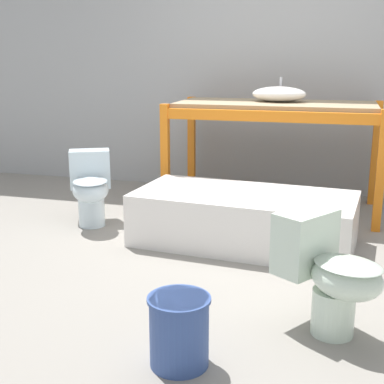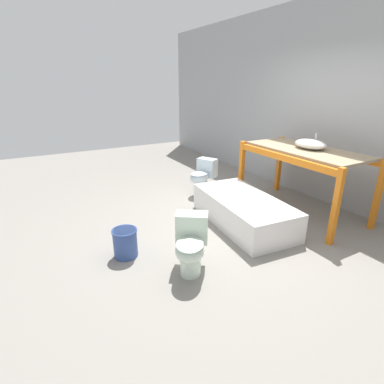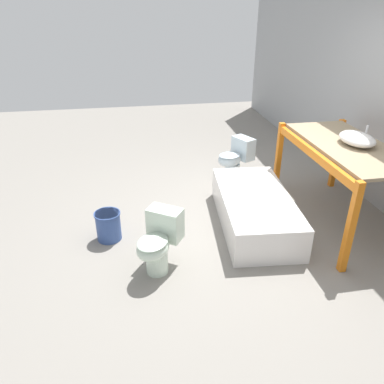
% 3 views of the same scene
% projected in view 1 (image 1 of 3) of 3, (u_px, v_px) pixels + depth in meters
% --- Properties ---
extents(ground_plane, '(12.00, 12.00, 0.00)m').
position_uv_depth(ground_plane, '(233.00, 251.00, 3.98)').
color(ground_plane, gray).
extents(warehouse_wall_rear, '(10.80, 0.08, 3.20)m').
position_uv_depth(warehouse_wall_rear, '(275.00, 37.00, 5.43)').
color(warehouse_wall_rear, '#9EA0A3').
rests_on(warehouse_wall_rear, ground_plane).
extents(shelving_rack, '(1.90, 0.94, 1.00)m').
position_uv_depth(shelving_rack, '(275.00, 117.00, 4.88)').
color(shelving_rack, orange).
rests_on(shelving_rack, ground_plane).
extents(sink_basin, '(0.49, 0.35, 0.22)m').
position_uv_depth(sink_basin, '(279.00, 94.00, 4.88)').
color(sink_basin, white).
rests_on(sink_basin, shelving_rack).
extents(bathtub_main, '(1.71, 0.94, 0.40)m').
position_uv_depth(bathtub_main, '(244.00, 215.00, 4.09)').
color(bathtub_main, white).
rests_on(bathtub_main, ground_plane).
extents(toilet_near, '(0.64, 0.57, 0.62)m').
position_uv_depth(toilet_near, '(328.00, 270.00, 2.75)').
color(toilet_near, silver).
rests_on(toilet_near, ground_plane).
extents(toilet_far, '(0.53, 0.63, 0.62)m').
position_uv_depth(toilet_far, '(91.00, 186.00, 4.54)').
color(toilet_far, silver).
rests_on(toilet_far, ground_plane).
extents(bucket_white, '(0.30, 0.30, 0.34)m').
position_uv_depth(bucket_white, '(179.00, 330.00, 2.48)').
color(bucket_white, '#334C8C').
rests_on(bucket_white, ground_plane).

